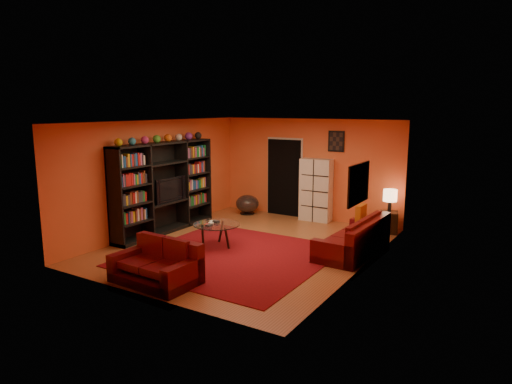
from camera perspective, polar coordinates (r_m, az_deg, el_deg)
The scene contains 20 objects.
floor at distance 9.69m, azimuth -1.16°, elevation -6.79°, with size 6.00×6.00×0.00m, color brown.
ceiling at distance 9.26m, azimuth -1.22°, elevation 8.76°, with size 6.00×6.00×0.00m, color white.
wall_back at distance 11.99m, azimuth 6.59°, elevation 2.88°, with size 6.00×6.00×0.00m, color #E45F32.
wall_front at distance 7.10m, azimuth -14.40°, elevation -2.73°, with size 6.00×6.00×0.00m, color #E45F32.
wall_left at distance 10.93m, azimuth -12.29°, elevation 1.95°, with size 6.00×6.00×0.00m, color #E45F32.
wall_right at distance 8.33m, azimuth 13.44°, elevation -0.75°, with size 6.00×6.00×0.00m, color #E45F32.
rug at distance 9.09m, azimuth -3.03°, elevation -7.97°, with size 3.60×3.60×0.01m, color #5E0A12.
doorway at distance 12.31m, azimuth 3.53°, elevation 1.81°, with size 0.95×0.10×2.04m, color black.
wall_art_right at distance 8.00m, azimuth 12.72°, elevation 1.01°, with size 0.03×1.00×0.70m, color black.
wall_art_back at distance 11.60m, azimuth 10.01°, elevation 6.25°, with size 0.42×0.03×0.52m, color black.
entertainment_unit at distance 10.81m, azimuth -11.38°, elevation 0.56°, with size 0.45×3.00×2.10m, color black.
tv at distance 10.83m, azimuth -10.99°, elevation 0.34°, with size 0.13×0.99×0.57m, color black.
sofa at distance 9.37m, azimuth 12.49°, elevation -5.84°, with size 0.93×2.13×0.85m.
loveseat at distance 7.92m, azimuth -12.04°, elevation -8.90°, with size 1.47×0.92×0.85m.
throw_pillow at distance 10.03m, azimuth 12.99°, elevation -2.74°, with size 0.12×0.42×0.42m, color #CB6C16.
coffee_table at distance 9.58m, azimuth -4.92°, elevation -4.28°, with size 0.97×0.97×0.48m.
storage_cabinet at distance 11.76m, azimuth 7.50°, elevation 0.25°, with size 0.80×0.36×1.60m, color silver.
bowl_chair at distance 12.49m, azimuth -1.10°, elevation -1.50°, with size 0.63×0.63×0.52m.
side_table at distance 11.08m, azimuth 16.25°, elevation -3.65°, with size 0.40×0.40×0.50m, color black.
table_lamp at distance 10.95m, azimuth 16.42°, elevation -0.48°, with size 0.32×0.32×0.53m.
Camera 1 is at (5.01, -7.78, 2.89)m, focal length 32.00 mm.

